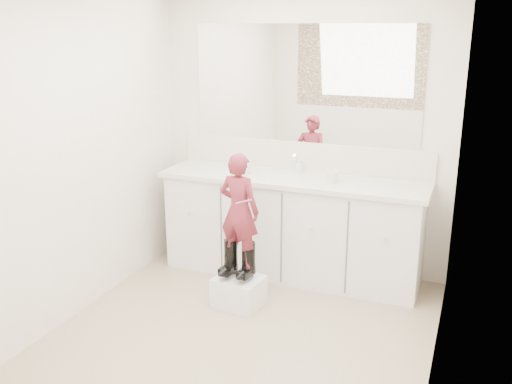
% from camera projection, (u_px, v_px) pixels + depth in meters
% --- Properties ---
extents(floor, '(3.00, 3.00, 0.00)m').
position_uv_depth(floor, '(236.00, 341.00, 3.99)').
color(floor, '#826D55').
rests_on(floor, ground).
extents(wall_back, '(2.60, 0.00, 2.60)m').
position_uv_depth(wall_back, '(303.00, 135.00, 4.99)').
color(wall_back, beige).
rests_on(wall_back, floor).
extents(wall_front, '(2.60, 0.00, 2.60)m').
position_uv_depth(wall_front, '(85.00, 263.00, 2.32)').
color(wall_front, beige).
rests_on(wall_front, floor).
extents(wall_left, '(0.00, 3.00, 3.00)m').
position_uv_depth(wall_left, '(70.00, 159.00, 4.11)').
color(wall_left, beige).
rests_on(wall_left, floor).
extents(wall_right, '(0.00, 3.00, 3.00)m').
position_uv_depth(wall_right, '(446.00, 197.00, 3.19)').
color(wall_right, beige).
rests_on(wall_right, floor).
extents(vanity_cabinet, '(2.20, 0.55, 0.85)m').
position_uv_depth(vanity_cabinet, '(292.00, 228.00, 4.96)').
color(vanity_cabinet, silver).
rests_on(vanity_cabinet, floor).
extents(countertop, '(2.28, 0.58, 0.04)m').
position_uv_depth(countertop, '(292.00, 179.00, 4.82)').
color(countertop, beige).
rests_on(countertop, vanity_cabinet).
extents(backsplash, '(2.28, 0.03, 0.25)m').
position_uv_depth(backsplash, '(302.00, 156.00, 5.03)').
color(backsplash, beige).
rests_on(backsplash, countertop).
extents(mirror, '(2.00, 0.02, 1.00)m').
position_uv_depth(mirror, '(304.00, 84.00, 4.85)').
color(mirror, white).
rests_on(mirror, wall_back).
extents(dot_panel, '(2.00, 0.01, 1.20)m').
position_uv_depth(dot_panel, '(77.00, 154.00, 2.20)').
color(dot_panel, '#472819').
rests_on(dot_panel, wall_front).
extents(faucet, '(0.08, 0.08, 0.10)m').
position_uv_depth(faucet, '(298.00, 167.00, 4.95)').
color(faucet, silver).
rests_on(faucet, countertop).
extents(cup, '(0.14, 0.14, 0.10)m').
position_uv_depth(cup, '(332.00, 176.00, 4.65)').
color(cup, beige).
rests_on(cup, countertop).
extents(soap_bottle, '(0.11, 0.11, 0.19)m').
position_uv_depth(soap_bottle, '(244.00, 164.00, 4.88)').
color(soap_bottle, silver).
rests_on(soap_bottle, countertop).
extents(step_stool, '(0.40, 0.35, 0.23)m').
position_uv_depth(step_stool, '(239.00, 291.00, 4.48)').
color(step_stool, white).
rests_on(step_stool, floor).
extents(boot_left, '(0.14, 0.21, 0.30)m').
position_uv_depth(boot_left, '(231.00, 258.00, 4.45)').
color(boot_left, black).
rests_on(boot_left, step_stool).
extents(boot_right, '(0.14, 0.21, 0.30)m').
position_uv_depth(boot_right, '(249.00, 261.00, 4.40)').
color(boot_right, black).
rests_on(boot_right, step_stool).
extents(toddler, '(0.35, 0.26, 0.90)m').
position_uv_depth(toddler, '(239.00, 211.00, 4.31)').
color(toddler, '#B13648').
rests_on(toddler, step_stool).
extents(toothbrush, '(0.14, 0.03, 0.06)m').
position_uv_depth(toothbrush, '(244.00, 202.00, 4.19)').
color(toothbrush, '#E65996').
rests_on(toothbrush, toddler).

